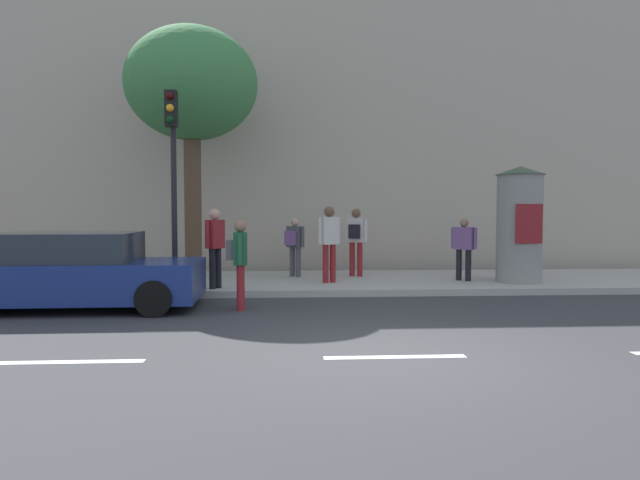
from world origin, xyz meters
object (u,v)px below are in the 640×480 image
(street_tree, at_px, (192,86))
(pedestrian_with_bag, at_px, (215,242))
(traffic_light, at_px, (173,157))
(pedestrian_in_red_top, at_px, (329,238))
(pedestrian_tallest, at_px, (239,256))
(pedestrian_with_backpack, at_px, (356,236))
(parked_car_dark, at_px, (76,272))
(pedestrian_in_light_jacket, at_px, (464,244))
(poster_column, at_px, (519,224))
(pedestrian_near_pole, at_px, (295,242))

(street_tree, distance_m, pedestrian_with_bag, 4.31)
(traffic_light, xyz_separation_m, pedestrian_in_red_top, (3.40, 1.05, -1.78))
(pedestrian_tallest, relative_size, pedestrian_with_backpack, 0.96)
(pedestrian_with_backpack, relative_size, parked_car_dark, 0.39)
(pedestrian_with_bag, distance_m, pedestrian_in_light_jacket, 5.92)
(pedestrian_with_bag, bearing_deg, pedestrian_in_red_top, 18.26)
(pedestrian_with_backpack, bearing_deg, pedestrian_with_bag, -147.76)
(street_tree, relative_size, pedestrian_with_backpack, 3.56)
(street_tree, relative_size, pedestrian_in_light_jacket, 4.14)
(poster_column, height_order, pedestrian_in_red_top, poster_column)
(traffic_light, xyz_separation_m, pedestrian_in_light_jacket, (6.67, 1.26, -1.95))
(traffic_light, relative_size, pedestrian_with_backpack, 2.40)
(pedestrian_tallest, height_order, pedestrian_in_light_jacket, pedestrian_tallest)
(pedestrian_in_red_top, distance_m, pedestrian_with_bag, 2.69)
(traffic_light, relative_size, parked_car_dark, 0.94)
(traffic_light, xyz_separation_m, parked_car_dark, (-1.52, -1.42, -2.28))
(pedestrian_near_pole, height_order, pedestrian_in_light_jacket, pedestrian_in_light_jacket)
(pedestrian_in_red_top, relative_size, pedestrian_with_bag, 1.03)
(parked_car_dark, bearing_deg, pedestrian_in_light_jacket, 18.09)
(street_tree, bearing_deg, poster_column, -9.14)
(pedestrian_in_light_jacket, bearing_deg, pedestrian_with_bag, -169.83)
(pedestrian_near_pole, bearing_deg, parked_car_dark, -137.71)
(pedestrian_near_pole, bearing_deg, pedestrian_with_backpack, -0.63)
(pedestrian_near_pole, xyz_separation_m, pedestrian_in_light_jacket, (4.07, -1.07, -0.01))
(traffic_light, bearing_deg, poster_column, 6.58)
(traffic_light, distance_m, street_tree, 2.91)
(traffic_light, distance_m, pedestrian_tallest, 3.00)
(poster_column, bearing_deg, pedestrian_in_light_jacket, 164.23)
(pedestrian_tallest, distance_m, pedestrian_near_pole, 4.13)
(pedestrian_near_pole, bearing_deg, pedestrian_in_light_jacket, -14.78)
(pedestrian_near_pole, relative_size, pedestrian_with_bag, 0.86)
(pedestrian_with_bag, relative_size, parked_car_dark, 0.39)
(pedestrian_tallest, distance_m, pedestrian_in_light_jacket, 5.92)
(pedestrian_with_backpack, height_order, pedestrian_in_red_top, pedestrian_in_red_top)
(pedestrian_in_light_jacket, bearing_deg, pedestrian_near_pole, 165.22)
(pedestrian_with_backpack, xyz_separation_m, pedestrian_with_bag, (-3.33, -2.10, -0.03))
(pedestrian_with_backpack, distance_m, pedestrian_in_red_top, 1.48)
(pedestrian_in_light_jacket, bearing_deg, parked_car_dark, -161.91)
(pedestrian_with_backpack, height_order, pedestrian_in_light_jacket, pedestrian_with_backpack)
(traffic_light, relative_size, pedestrian_with_bag, 2.42)
(pedestrian_tallest, relative_size, pedestrian_near_pole, 1.12)
(traffic_light, bearing_deg, pedestrian_near_pole, 41.84)
(poster_column, height_order, pedestrian_in_light_jacket, poster_column)
(pedestrian_tallest, bearing_deg, traffic_light, 132.60)
(poster_column, xyz_separation_m, pedestrian_tallest, (-6.38, -2.56, -0.54))
(traffic_light, distance_m, pedestrian_with_bag, 2.02)
(pedestrian_with_bag, bearing_deg, traffic_light, -166.03)
(pedestrian_with_bag, bearing_deg, pedestrian_tallest, -70.11)
(poster_column, bearing_deg, street_tree, 170.86)
(street_tree, bearing_deg, pedestrian_with_bag, -68.26)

